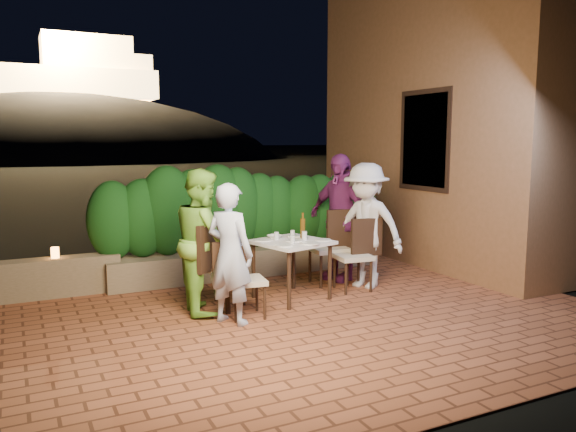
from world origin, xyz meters
TOP-DOWN VIEW (x-y plane):
  - ground at (0.00, 0.00)m, footprint 400.00×400.00m
  - terrace_floor at (0.00, 0.50)m, footprint 7.00×6.00m
  - building_wall at (3.60, 2.00)m, footprint 1.60×5.00m
  - window_pane at (2.82, 1.50)m, footprint 0.08×1.00m
  - window_frame at (2.81, 1.50)m, footprint 0.06×1.15m
  - planter at (0.20, 2.30)m, footprint 4.20×0.55m
  - hedge at (0.20, 2.30)m, footprint 4.00×0.70m
  - parapet at (-2.80, 2.30)m, footprint 2.20×0.30m
  - hill at (2.00, 60.00)m, footprint 52.00×40.00m
  - fortress at (2.00, 60.00)m, footprint 26.00×8.00m
  - dining_table at (0.19, 0.85)m, footprint 1.02×1.02m
  - plate_nw at (-0.05, 0.58)m, footprint 0.23×0.23m
  - plate_sw at (-0.13, 1.02)m, footprint 0.23×0.23m
  - plate_ne at (0.56, 0.70)m, footprint 0.20×0.20m
  - plate_se at (0.37, 1.11)m, footprint 0.21×0.21m
  - plate_centre at (0.21, 0.82)m, footprint 0.24×0.24m
  - plate_front at (0.30, 0.55)m, footprint 0.24×0.24m
  - glass_nw at (0.12, 0.69)m, footprint 0.06×0.06m
  - glass_sw at (0.04, 0.99)m, footprint 0.06×0.06m
  - glass_ne at (0.36, 0.82)m, footprint 0.06×0.06m
  - glass_se at (0.30, 1.05)m, footprint 0.06×0.06m
  - beer_bottle at (0.39, 0.94)m, footprint 0.06×0.06m
  - bowl at (0.07, 1.10)m, footprint 0.24×0.24m
  - chair_left_front at (-0.61, 0.41)m, footprint 0.46×0.46m
  - chair_left_back at (-0.74, 0.89)m, footprint 0.69×0.69m
  - chair_right_front at (1.11, 0.86)m, footprint 0.50×0.50m
  - chair_right_back at (0.99, 1.29)m, footprint 0.53×0.53m
  - diner_blue at (-0.85, 0.29)m, footprint 0.63×0.68m
  - diner_green at (-0.97, 0.85)m, footprint 0.74×0.90m
  - diner_white at (1.35, 0.92)m, footprint 1.07×1.27m
  - diner_purple at (1.26, 1.45)m, footprint 0.76×1.15m
  - parapet_lamp at (-2.49, 2.30)m, footprint 0.10×0.10m

SIDE VIEW (x-z plane):
  - hill at x=2.00m, z-range -15.00..7.00m
  - terrace_floor at x=0.00m, z-range -0.15..0.00m
  - ground at x=0.00m, z-range -0.02..-0.02m
  - planter at x=0.20m, z-range 0.00..0.40m
  - parapet at x=-2.80m, z-range 0.00..0.50m
  - dining_table at x=0.19m, z-range 0.00..0.75m
  - chair_left_front at x=-0.61m, z-range 0.00..0.88m
  - chair_right_front at x=1.11m, z-range 0.00..0.96m
  - chair_right_back at x=0.99m, z-range 0.00..1.04m
  - chair_left_back at x=-0.74m, z-range 0.00..1.05m
  - parapet_lamp at x=-2.49m, z-range 0.50..0.64m
  - plate_ne at x=0.56m, z-range 0.75..0.76m
  - plate_se at x=0.37m, z-range 0.75..0.76m
  - plate_sw at x=-0.13m, z-range 0.75..0.76m
  - plate_nw at x=-0.05m, z-range 0.75..0.76m
  - plate_centre at x=0.21m, z-range 0.75..0.76m
  - plate_front at x=0.30m, z-range 0.75..0.76m
  - bowl at x=0.07m, z-range 0.75..0.79m
  - diner_blue at x=-0.85m, z-range 0.00..1.55m
  - glass_se at x=0.30m, z-range 0.75..0.85m
  - glass_nw at x=0.12m, z-range 0.75..0.85m
  - glass_sw at x=0.04m, z-range 0.75..0.85m
  - glass_ne at x=0.36m, z-range 0.75..0.86m
  - diner_green at x=-0.97m, z-range 0.00..1.68m
  - diner_white at x=1.35m, z-range 0.00..1.70m
  - diner_purple at x=1.26m, z-range 0.00..1.82m
  - beer_bottle at x=0.39m, z-range 0.75..1.08m
  - hedge at x=0.20m, z-range 0.40..1.50m
  - window_pane at x=2.82m, z-range 1.30..2.70m
  - window_frame at x=2.81m, z-range 1.23..2.77m
  - building_wall at x=3.60m, z-range 0.00..5.00m
  - fortress at x=2.00m, z-range 6.50..14.50m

